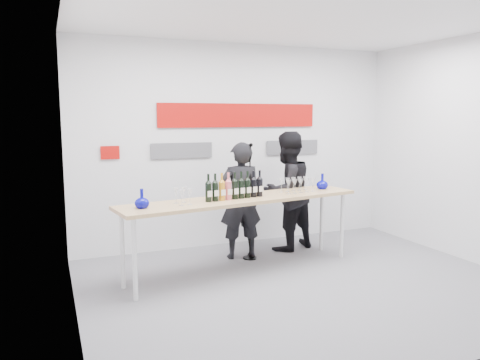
% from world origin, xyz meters
% --- Properties ---
extents(ground, '(5.00, 5.00, 0.00)m').
position_xyz_m(ground, '(0.00, 0.00, 0.00)').
color(ground, slate).
rests_on(ground, ground).
extents(back_wall, '(5.00, 0.04, 3.00)m').
position_xyz_m(back_wall, '(0.00, 2.00, 1.50)').
color(back_wall, silver).
rests_on(back_wall, ground).
extents(signage, '(3.38, 0.02, 0.79)m').
position_xyz_m(signage, '(-0.06, 1.97, 1.81)').
color(signage, '#AA0B07').
rests_on(signage, back_wall).
extents(tasting_table, '(3.21, 1.11, 0.94)m').
position_xyz_m(tasting_table, '(-0.48, 0.71, 0.87)').
color(tasting_table, '#D4B772').
rests_on(tasting_table, ground).
extents(wine_bottles, '(0.80, 0.20, 0.33)m').
position_xyz_m(wine_bottles, '(-0.61, 0.65, 1.11)').
color(wine_bottles, black).
rests_on(wine_bottles, tasting_table).
extents(decanter_left, '(0.16, 0.16, 0.21)m').
position_xyz_m(decanter_left, '(-1.76, 0.52, 1.05)').
color(decanter_left, '#070991').
rests_on(decanter_left, tasting_table).
extents(decanter_right, '(0.16, 0.16, 0.21)m').
position_xyz_m(decanter_right, '(0.80, 0.92, 1.05)').
color(decanter_right, '#070991').
rests_on(decanter_right, tasting_table).
extents(glasses_left, '(0.19, 0.24, 0.18)m').
position_xyz_m(glasses_left, '(-1.28, 0.58, 1.04)').
color(glasses_left, silver).
rests_on(glasses_left, tasting_table).
extents(glasses_right, '(0.48, 0.28, 0.18)m').
position_xyz_m(glasses_right, '(0.35, 0.84, 1.04)').
color(glasses_right, silver).
rests_on(glasses_right, tasting_table).
extents(presenter_left, '(0.63, 0.46, 1.59)m').
position_xyz_m(presenter_left, '(-0.29, 1.26, 0.80)').
color(presenter_left, black).
rests_on(presenter_left, ground).
extents(presenter_right, '(0.99, 0.87, 1.72)m').
position_xyz_m(presenter_right, '(0.50, 1.39, 0.86)').
color(presenter_right, black).
rests_on(presenter_right, ground).
extents(mic_stand, '(0.18, 0.18, 1.59)m').
position_xyz_m(mic_stand, '(-0.19, 1.15, 0.48)').
color(mic_stand, black).
rests_on(mic_stand, ground).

